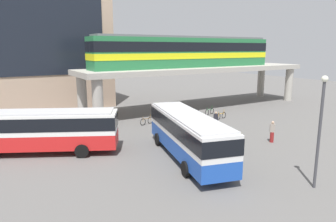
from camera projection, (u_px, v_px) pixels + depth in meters
ground_plane at (130, 128)px, 30.89m from camera, size 120.00×120.00×0.00m
elevated_platform at (199, 72)px, 40.55m from camera, size 31.98×6.98×5.38m
train at (188, 51)px, 39.03m from camera, size 25.26×2.96×3.84m
bus_main at (188, 131)px, 21.95m from camera, size 5.30×11.32×3.22m
bus_secondary at (42, 128)px, 23.01m from camera, size 10.97×7.35×3.22m
bicycle_brown at (147, 121)px, 32.12m from camera, size 1.74×0.55×1.04m
bicycle_silver at (169, 120)px, 32.68m from camera, size 1.78×0.29×1.04m
bicycle_blue at (185, 122)px, 31.63m from camera, size 1.77×0.36×1.04m
bicycle_black at (194, 115)px, 34.98m from camera, size 1.70×0.67×1.04m
bicycle_orange at (221, 116)px, 34.60m from camera, size 1.75×0.48×1.04m
bicycle_green at (209, 112)px, 36.89m from camera, size 1.73×0.57×1.04m
pedestrian_near_building at (272, 132)px, 25.94m from camera, size 0.47×0.46×1.82m
pedestrian_at_kerb at (171, 111)px, 35.20m from camera, size 0.43×0.48×1.64m
pedestrian_waiting_near_stop at (216, 121)px, 30.08m from camera, size 0.43×0.48×1.76m
lamp_post at (320, 123)px, 16.88m from camera, size 0.36×0.36×6.35m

